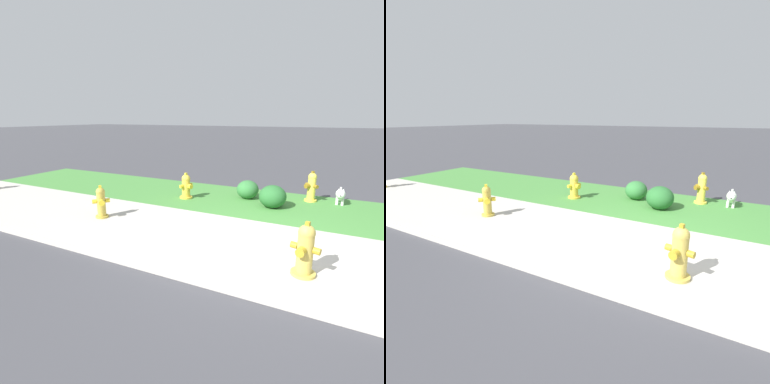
{
  "view_description": "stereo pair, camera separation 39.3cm",
  "coord_description": "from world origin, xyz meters",
  "views": [
    {
      "loc": [
        1.18,
        -4.48,
        2.09
      ],
      "look_at": [
        -1.86,
        1.46,
        0.4
      ],
      "focal_mm": 28.0,
      "sensor_mm": 36.0,
      "label": 1
    },
    {
      "loc": [
        1.52,
        -4.29,
        2.09
      ],
      "look_at": [
        -1.86,
        1.46,
        0.4
      ],
      "focal_mm": 28.0,
      "sensor_mm": 36.0,
      "label": 2
    }
  ],
  "objects": [
    {
      "name": "ground_plane",
      "position": [
        0.0,
        0.0,
        0.0
      ],
      "size": [
        120.0,
        120.0,
        0.0
      ],
      "primitive_type": "plane",
      "color": "#424247"
    },
    {
      "name": "sidewalk_pavement",
      "position": [
        0.0,
        0.0,
        0.01
      ],
      "size": [
        18.0,
        2.56,
        0.01
      ],
      "primitive_type": "cube",
      "color": "#BCB7AD",
      "rests_on": "ground"
    },
    {
      "name": "grass_verge",
      "position": [
        0.0,
        2.65,
        0.0
      ],
      "size": [
        18.0,
        2.73,
        0.01
      ],
      "primitive_type": "cube",
      "color": "#47893D",
      "rests_on": "ground"
    },
    {
      "name": "street_curb",
      "position": [
        0.0,
        -1.36,
        0.06
      ],
      "size": [
        18.0,
        0.16,
        0.12
      ],
      "primitive_type": "cube",
      "color": "#BCB7AD",
      "rests_on": "ground"
    },
    {
      "name": "fire_hydrant_by_grass_verge",
      "position": [
        -2.42,
        2.21,
        0.32
      ],
      "size": [
        0.38,
        0.4,
        0.68
      ],
      "rotation": [
        0.0,
        0.0,
        4.36
      ],
      "color": "gold",
      "rests_on": "ground"
    },
    {
      "name": "fire_hydrant_at_driveway",
      "position": [
        -3.27,
        0.02,
        0.34
      ],
      "size": [
        0.33,
        0.33,
        0.7
      ],
      "rotation": [
        0.0,
        0.0,
        3.98
      ],
      "color": "gold",
      "rests_on": "ground"
    },
    {
      "name": "fire_hydrant_mid_block",
      "position": [
        0.85,
        -0.55,
        0.37
      ],
      "size": [
        0.4,
        0.38,
        0.77
      ],
      "rotation": [
        0.0,
        0.0,
        2.91
      ],
      "color": "gold",
      "rests_on": "ground"
    },
    {
      "name": "fire_hydrant_across_street",
      "position": [
        0.52,
        3.38,
        0.37
      ],
      "size": [
        0.35,
        0.34,
        0.78
      ],
      "rotation": [
        0.0,
        0.0,
        2.43
      ],
      "color": "yellow",
      "rests_on": "ground"
    },
    {
      "name": "small_white_dog",
      "position": [
        1.19,
        3.4,
        0.25
      ],
      "size": [
        0.23,
        0.59,
        0.44
      ],
      "rotation": [
        0.0,
        0.0,
        4.74
      ],
      "color": "white",
      "rests_on": "ground"
    },
    {
      "name": "shrub_bush_far_verge",
      "position": [
        -0.98,
        2.92,
        0.24
      ],
      "size": [
        0.56,
        0.56,
        0.48
      ],
      "color": "#337538",
      "rests_on": "ground"
    },
    {
      "name": "shrub_bush_near_lamp",
      "position": [
        -0.22,
        2.4,
        0.27
      ],
      "size": [
        0.63,
        0.63,
        0.54
      ],
      "color": "#28662D",
      "rests_on": "ground"
    }
  ]
}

